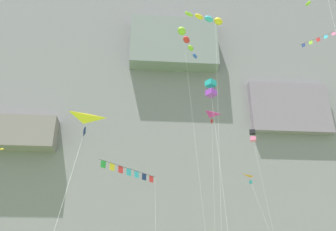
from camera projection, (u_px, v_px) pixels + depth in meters
cliff_face at (167, 112)px, 76.78m from camera, size 180.00×33.11×75.22m
kite_banner_low_right at (130, 175)px, 33.01m from camera, size 5.17×5.02×13.82m
kite_windsock_near_cliff at (186, 39)px, 41.42m from camera, size 3.13×5.43×30.16m
kite_banner_front_field at (325, 55)px, 42.72m from camera, size 3.26×6.07×31.40m
kite_delta_high_right at (82, 134)px, 23.28m from camera, size 2.04×7.20×13.12m
kite_windsock_upper_right at (210, 20)px, 41.72m from camera, size 4.91×5.93×32.34m
kite_box_low_center at (211, 89)px, 30.60m from camera, size 0.98×4.35×19.79m
kite_box_high_left at (253, 137)px, 38.67m from camera, size 1.75×2.06×19.19m
kite_delta_low_left at (210, 124)px, 50.98m from camera, size 2.67×6.99×25.29m
kite_delta_upper_mid at (256, 185)px, 34.21m from camera, size 2.50×4.85×13.31m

